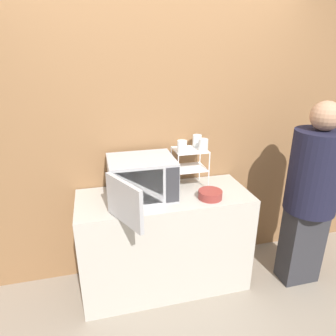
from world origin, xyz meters
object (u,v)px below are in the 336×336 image
object	(u,v)px
microwave	(141,179)
person	(312,190)
dish_rack	(190,160)
glass_front_right	(203,145)
glass_front_left	(182,147)
bowl	(210,195)
glass_back_right	(197,141)

from	to	relation	value
microwave	person	world-z (taller)	person
dish_rack	glass_front_right	size ratio (longest dim) A/B	3.41
glass_front_left	person	size ratio (longest dim) A/B	0.06
glass_front_left	bowl	xyz separation A→B (m)	(0.18, -0.20, -0.36)
glass_back_right	person	size ratio (longest dim) A/B	0.06
microwave	glass_back_right	size ratio (longest dim) A/B	7.94
dish_rack	microwave	bearing A→B (deg)	-166.32
glass_front_left	glass_front_right	bearing A→B (deg)	1.41
dish_rack	glass_front_right	distance (m)	0.18
glass_back_right	glass_front_right	distance (m)	0.13
glass_front_right	bowl	distance (m)	0.41
microwave	bowl	xyz separation A→B (m)	(0.53, -0.16, -0.13)
bowl	person	world-z (taller)	person
bowl	person	size ratio (longest dim) A/B	0.12
glass_back_right	glass_front_right	xyz separation A→B (m)	(0.01, -0.13, 0.00)
microwave	glass_back_right	world-z (taller)	glass_back_right
bowl	glass_back_right	bearing A→B (deg)	91.17
glass_back_right	microwave	bearing A→B (deg)	-161.41
microwave	glass_front_right	bearing A→B (deg)	4.68
microwave	glass_front_right	world-z (taller)	glass_front_right
glass_front_right	person	distance (m)	0.99
glass_back_right	bowl	distance (m)	0.49
bowl	glass_front_right	bearing A→B (deg)	89.75
glass_front_right	person	bearing A→B (deg)	-19.64
dish_rack	person	distance (m)	1.05
glass_front_right	bowl	world-z (taller)	glass_front_right
dish_rack	glass_front_left	distance (m)	0.18
glass_front_left	bowl	bearing A→B (deg)	-47.53
person	glass_back_right	bearing A→B (deg)	153.18
glass_back_right	bowl	size ratio (longest dim) A/B	0.52
dish_rack	glass_front_left	xyz separation A→B (m)	(-0.09, -0.07, 0.14)
person	glass_front_left	bearing A→B (deg)	163.82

